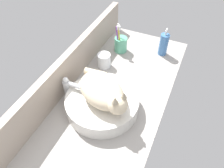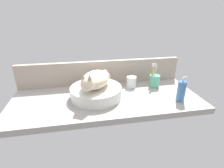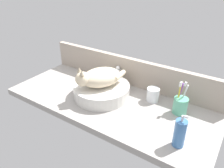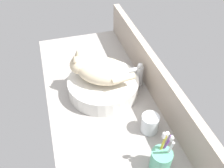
{
  "view_description": "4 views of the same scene",
  "coord_description": "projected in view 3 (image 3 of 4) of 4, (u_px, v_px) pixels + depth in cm",
  "views": [
    {
      "loc": [
        -65.7,
        -30.28,
        86.23
      ],
      "look_at": [
        2.13,
        0.14,
        9.22
      ],
      "focal_mm": 35.0,
      "sensor_mm": 36.0,
      "label": 1
    },
    {
      "loc": [
        -15.83,
        -107.19,
        57.13
      ],
      "look_at": [
        3.15,
        -4.85,
        11.85
      ],
      "focal_mm": 28.0,
      "sensor_mm": 36.0,
      "label": 2
    },
    {
      "loc": [
        64.28,
        -93.44,
        73.56
      ],
      "look_at": [
        -1.21,
        4.49,
        8.87
      ],
      "focal_mm": 35.0,
      "sensor_mm": 36.0,
      "label": 3
    },
    {
      "loc": [
        83.2,
        -20.25,
        87.39
      ],
      "look_at": [
        1.24,
        3.45,
        11.44
      ],
      "focal_mm": 40.0,
      "sensor_mm": 36.0,
      "label": 4
    }
  ],
  "objects": [
    {
      "name": "water_glass",
      "position": [
        153.0,
        95.0,
        1.33
      ],
      "size": [
        7.63,
        7.63,
        8.36
      ],
      "color": "white",
      "rests_on": "ground_plane"
    },
    {
      "name": "faucet",
      "position": [
        117.0,
        75.0,
        1.49
      ],
      "size": [
        3.6,
        11.81,
        13.6
      ],
      "color": "silver",
      "rests_on": "ground_plane"
    },
    {
      "name": "backsplash_panel",
      "position": [
        130.0,
        71.0,
        1.49
      ],
      "size": [
        129.29,
        3.6,
        18.96
      ],
      "primitive_type": "cube",
      "color": "#AD9E8E",
      "rests_on": "ground_plane"
    },
    {
      "name": "toothbrush_cup",
      "position": [
        180.0,
        105.0,
        1.21
      ],
      "size": [
        7.92,
        7.92,
        18.71
      ],
      "color": "#5BB28E",
      "rests_on": "ground_plane"
    },
    {
      "name": "cat",
      "position": [
        99.0,
        77.0,
        1.32
      ],
      "size": [
        27.05,
        30.12,
        14.0
      ],
      "color": "beige",
      "rests_on": "sink_basin"
    },
    {
      "name": "sink_basin",
      "position": [
        102.0,
        91.0,
        1.37
      ],
      "size": [
        35.2,
        35.2,
        7.82
      ],
      "primitive_type": "cylinder",
      "color": "silver",
      "rests_on": "ground_plane"
    },
    {
      "name": "soap_dispenser",
      "position": [
        180.0,
        133.0,
        0.98
      ],
      "size": [
        5.38,
        5.38,
        17.19
      ],
      "color": "#3F72B2",
      "rests_on": "ground_plane"
    },
    {
      "name": "ground_plane",
      "position": [
        110.0,
        103.0,
        1.36
      ],
      "size": [
        129.29,
        54.23,
        4.0
      ],
      "primitive_type": "cube",
      "color": "#9E9993"
    }
  ]
}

